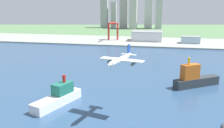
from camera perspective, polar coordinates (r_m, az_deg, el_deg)
ground_plane at (r=337.46m, az=4.93°, el=0.65°), size 2400.00×2400.00×0.00m
water_bay at (r=279.89m, az=3.34°, el=-2.06°), size 840.00×360.00×0.15m
industrial_pier at (r=523.18m, az=7.64°, el=5.41°), size 840.00×140.00×2.50m
airplane_landing at (r=162.89m, az=2.10°, el=1.10°), size 32.52×36.75×11.84m
ferry_boat at (r=194.38m, az=-12.72°, el=-7.76°), size 25.95×47.28×22.42m
container_barge at (r=242.16m, az=19.25°, el=-3.33°), size 45.71×35.66×29.72m
port_crane_red at (r=531.07m, az=0.21°, el=8.94°), size 22.93×47.87×40.17m
warehouse_main at (r=526.91m, az=8.45°, el=6.72°), size 65.71×42.06×20.64m
warehouse_annex at (r=511.49m, az=18.40°, el=5.59°), size 36.61×23.05×14.15m
distant_skyline at (r=844.46m, az=4.62°, el=12.17°), size 215.57×56.56×131.00m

